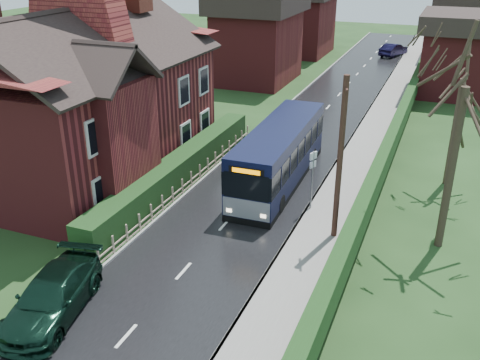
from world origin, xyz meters
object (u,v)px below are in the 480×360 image
at_px(car_silver, 248,154).
at_px(telegraph_pole, 340,161).
at_px(brick_house, 89,95).
at_px(bus, 279,156).
at_px(car_green, 52,296).
at_px(bus_stop_sign, 312,172).

bearing_deg(car_silver, telegraph_pole, -46.71).
distance_m(brick_house, bus, 10.26).
bearing_deg(car_green, bus_stop_sign, 48.31).
bearing_deg(bus, telegraph_pole, -50.36).
height_order(bus, car_silver, bus).
bearing_deg(bus, brick_house, -166.74).
bearing_deg(bus_stop_sign, car_silver, 163.43).
bearing_deg(car_green, bus, 62.30).
height_order(car_silver, bus_stop_sign, bus_stop_sign).
relative_size(car_silver, telegraph_pole, 0.58).
height_order(car_green, telegraph_pole, telegraph_pole).
bearing_deg(car_silver, bus_stop_sign, -43.02).
xyz_separation_m(car_silver, telegraph_pole, (6.30, -6.14, 2.87)).
bearing_deg(telegraph_pole, bus, 113.18).
height_order(brick_house, car_green, brick_house).
bearing_deg(car_silver, car_green, -97.89).
bearing_deg(telegraph_pole, car_green, -149.75).
xyz_separation_m(car_green, bus_stop_sign, (6.10, 10.71, 1.26)).
bearing_deg(bus_stop_sign, car_green, -95.68).
xyz_separation_m(brick_house, telegraph_pole, (13.53, -2.09, -0.81)).
bearing_deg(car_silver, bus, -36.38).
xyz_separation_m(bus, bus_stop_sign, (2.40, -2.47, 0.44)).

